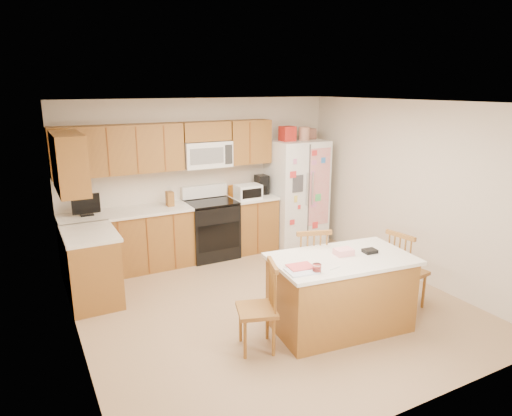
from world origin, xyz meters
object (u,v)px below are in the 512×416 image
stove (211,228)px  windsor_chair_left (259,309)px  refrigerator (296,191)px  island (340,292)px  windsor_chair_back (309,269)px  windsor_chair_right (405,272)px

stove → windsor_chair_left: stove is taller
refrigerator → island: (-1.15, -2.72, -0.49)m
stove → windsor_chair_back: (0.41, -2.19, 0.01)m
stove → windsor_chair_back: 2.22m
stove → windsor_chair_right: size_ratio=1.14×
refrigerator → stove: bearing=177.7°
refrigerator → windsor_chair_right: size_ratio=2.06×
windsor_chair_left → windsor_chair_back: size_ratio=0.92×
stove → windsor_chair_back: stove is taller
stove → windsor_chair_right: (1.43, -2.75, -0.01)m
windsor_chair_left → refrigerator: bearing=51.0°
refrigerator → island: bearing=-112.9°
island → windsor_chair_left: 1.02m
stove → windsor_chair_left: 2.81m
stove → island: stove is taller
refrigerator → windsor_chair_back: (-1.17, -2.12, -0.43)m
refrigerator → windsor_chair_right: (-0.14, -2.69, -0.45)m
stove → windsor_chair_right: 3.11m
stove → windsor_chair_right: stove is taller
island → windsor_chair_back: (-0.01, 0.60, 0.06)m
refrigerator → windsor_chair_back: size_ratio=1.97×
refrigerator → windsor_chair_left: 3.48m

